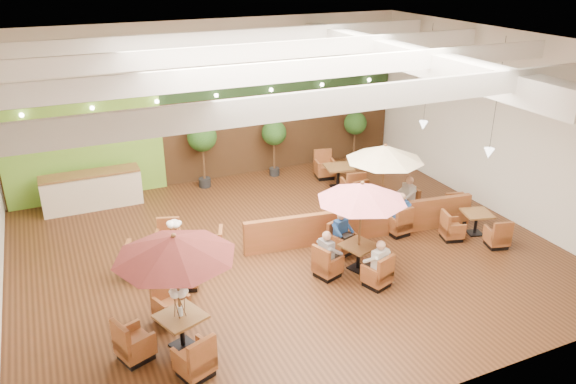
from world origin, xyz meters
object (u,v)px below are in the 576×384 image
service_counter (92,190)px  table_5 (338,177)px  diner_1 (342,229)px  booth_divider (362,223)px  table_1 (359,207)px  table_4 (469,225)px  table_3 (177,254)px  topiary_1 (274,135)px  topiary_0 (202,140)px  table_2 (384,169)px  diner_3 (399,210)px  diner_2 (328,249)px  topiary_2 (355,125)px  table_0 (173,268)px  diner_4 (407,193)px  diner_0 (378,259)px

service_counter → table_5: service_counter is taller
diner_1 → booth_divider: bearing=-165.0°
service_counter → table_1: 8.85m
diner_1 → table_4: bearing=158.1°
table_3 → topiary_1: size_ratio=1.29×
booth_divider → topiary_0: (-2.97, 5.50, 1.23)m
table_2 → diner_3: 1.29m
topiary_1 → diner_2: (-1.49, -6.90, -0.76)m
table_1 → table_3: (-4.16, 1.90, -1.34)m
service_counter → topiary_2: 9.69m
diner_1 → topiary_1: bearing=-108.9°
diner_1 → topiary_2: bearing=-136.3°
service_counter → diner_3: bearing=-35.6°
table_0 → diner_3: size_ratio=3.17×
table_0 → topiary_2: (8.86, 8.08, -0.39)m
table_1 → diner_4: 3.77m
diner_0 → diner_4: (2.93, 2.96, 0.02)m
table_4 → diner_0: 4.04m
table_1 → topiary_0: 7.18m
topiary_0 → diner_1: (2.01, -6.02, -0.97)m
table_5 → topiary_2: topiary_2 is taller
diner_0 → table_4: bearing=1.1°
table_5 → diner_2: bearing=-111.2°
table_0 → topiary_2: table_0 is taller
table_2 → topiary_2: size_ratio=1.25×
table_4 → topiary_2: topiary_2 is taller
table_1 → table_3: table_1 is taller
table_3 → diner_4: (7.14, 0.17, 0.35)m
service_counter → table_1: table_1 is taller
booth_divider → table_1: bearing=-118.2°
booth_divider → diner_0: diner_0 is taller
topiary_2 → diner_0: size_ratio=2.48×
table_3 → table_5: 7.05m
diner_1 → diner_3: diner_3 is taller
table_2 → diner_1: (-2.02, -1.19, -0.96)m
table_0 → topiary_1: 9.80m
diner_0 → diner_4: size_ratio=0.95×
table_3 → topiary_2: size_ratio=1.33×
table_1 → table_4: (3.89, 0.30, -1.44)m
table_2 → diner_2: bearing=-150.1°
diner_4 → table_4: bearing=-149.6°
service_counter → topiary_2: (9.64, 0.20, 0.90)m
table_1 → topiary_1: (0.66, 6.91, -0.23)m
diner_2 → table_1: bearing=79.9°
topiary_0 → service_counter: bearing=-176.9°
diner_4 → topiary_2: bearing=-8.4°
table_0 → diner_1: table_0 is taller
topiary_1 → topiary_2: 3.32m
table_2 → diner_0: (-2.02, -2.96, -0.94)m
diner_1 → table_2: bearing=-162.7°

